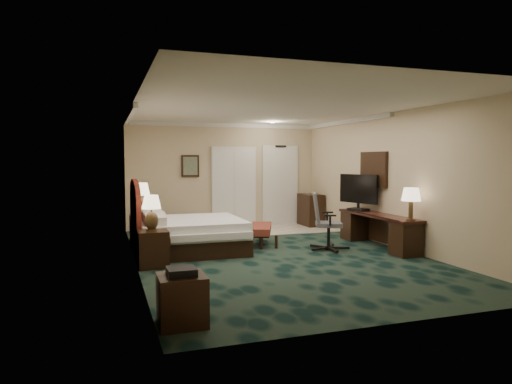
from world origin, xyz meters
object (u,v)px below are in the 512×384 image
object	(u,v)px
lamp_far	(141,199)
desk_chair	(329,222)
desk	(378,230)
nightstand_far	(141,228)
bed	(191,235)
minibar	(311,210)
nightstand_near	(153,248)
side_table	(182,300)
lamp_near	(152,213)
tv	(358,192)
bed_bench	(261,235)

from	to	relation	value
lamp_far	desk_chair	distance (m)	4.01
desk	desk_chair	bearing A→B (deg)	178.99
desk	nightstand_far	bearing A→B (deg)	154.57
bed	minibar	xyz separation A→B (m)	(3.65, 2.38, 0.11)
nightstand_near	minibar	world-z (taller)	minibar
nightstand_near	nightstand_far	world-z (taller)	nightstand_near
side_table	desk	world-z (taller)	desk
nightstand_near	lamp_near	size ratio (longest dim) A/B	1.03
lamp_near	tv	bearing A→B (deg)	13.38
side_table	bed	bearing A→B (deg)	78.39
nightstand_far	side_table	size ratio (longest dim) A/B	1.05
nightstand_near	desk	distance (m)	4.48
side_table	tv	xyz separation A→B (m)	(4.43, 3.83, 0.79)
lamp_far	nightstand_near	bearing A→B (deg)	-90.18
nightstand_near	lamp_near	world-z (taller)	lamp_near
desk_chair	bed_bench	bearing A→B (deg)	158.77
side_table	desk_chair	bearing A→B (deg)	43.04
bed	desk_chair	world-z (taller)	desk_chair
bed	side_table	size ratio (longest dim) A/B	3.64
side_table	minibar	size ratio (longest dim) A/B	0.63
nightstand_near	desk_chair	xyz separation A→B (m)	(3.38, 0.32, 0.26)
nightstand_near	minibar	bearing A→B (deg)	37.62
nightstand_far	desk_chair	xyz separation A→B (m)	(3.39, -2.11, 0.27)
lamp_far	minibar	size ratio (longest dim) A/B	0.83
bed	side_table	xyz separation A→B (m)	(-0.80, -3.88, -0.04)
bed	desk	xyz separation A→B (m)	(3.66, -0.76, 0.02)
bed	tv	world-z (taller)	tv
nightstand_far	desk_chair	size ratio (longest dim) A/B	0.51
nightstand_far	bed_bench	bearing A→B (deg)	-25.93
lamp_near	lamp_far	xyz separation A→B (m)	(0.03, 2.51, 0.02)
tv	minibar	world-z (taller)	tv
bed	minibar	world-z (taller)	minibar
lamp_near	bed_bench	bearing A→B (deg)	29.96
bed	tv	distance (m)	3.70
nightstand_near	desk	world-z (taller)	desk
side_table	tv	world-z (taller)	tv
lamp_far	minibar	bearing A→B (deg)	12.44
desk	minibar	distance (m)	3.14
bed_bench	tv	xyz separation A→B (m)	(2.12, -0.29, 0.85)
lamp_far	side_table	bearing A→B (deg)	-89.89
lamp_near	desk_chair	distance (m)	3.44
side_table	tv	size ratio (longest dim) A/B	0.54
lamp_near	desk_chair	xyz separation A→B (m)	(3.40, 0.37, -0.33)
bed	nightstand_near	xyz separation A→B (m)	(-0.82, -1.06, -0.01)
nightstand_near	desk	bearing A→B (deg)	3.87
lamp_near	minibar	world-z (taller)	lamp_near
nightstand_near	nightstand_far	distance (m)	2.44
bed_bench	minibar	world-z (taller)	minibar
tv	bed_bench	bearing A→B (deg)	153.69
nightstand_near	bed_bench	size ratio (longest dim) A/B	0.51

